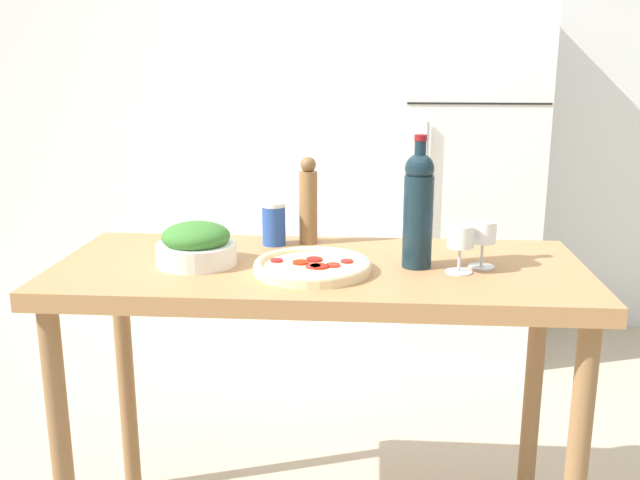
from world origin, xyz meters
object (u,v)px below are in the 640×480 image
wine_glass_near (460,240)px  salt_canister (274,224)px  refrigerator (466,179)px  homemade_pizza (313,266)px  pepper_mill (308,202)px  wine_glass_far (483,235)px  wine_bottle (418,207)px  salad_bowl (196,245)px

wine_glass_near → salt_canister: bearing=154.5°
refrigerator → homemade_pizza: 1.82m
refrigerator → pepper_mill: 1.57m
refrigerator → homemade_pizza: bearing=-109.7°
wine_glass_far → wine_bottle: bearing=-179.0°
wine_glass_near → pepper_mill: 0.51m
wine_bottle → salt_canister: wine_bottle is taller
pepper_mill → salad_bowl: pepper_mill is taller
refrigerator → salad_bowl: bearing=-119.4°
homemade_pizza → salt_canister: salt_canister is taller
wine_glass_near → wine_glass_far: 0.08m
salt_canister → refrigerator: bearing=62.4°
salad_bowl → homemade_pizza: 0.33m
wine_glass_far → salad_bowl: bearing=-178.4°
wine_bottle → wine_glass_far: 0.19m
pepper_mill → salt_canister: 0.12m
wine_glass_far → salad_bowl: (-0.78, -0.02, -0.04)m
wine_glass_far → wine_glass_near: bearing=-142.5°
pepper_mill → salad_bowl: size_ratio=1.21×
homemade_pizza → pepper_mill: bearing=97.3°
pepper_mill → wine_glass_near: bearing=-33.3°
wine_bottle → salt_canister: size_ratio=2.75×
salad_bowl → refrigerator: bearing=60.6°
refrigerator → wine_bottle: bearing=-101.5°
wine_glass_near → homemade_pizza: 0.39m
refrigerator → salt_canister: bearing=-117.6°
refrigerator → homemade_pizza: refrigerator is taller
pepper_mill → homemade_pizza: bearing=-82.7°
pepper_mill → salad_bowl: (-0.29, -0.25, -0.07)m
wine_glass_near → wine_bottle: bearing=156.4°
refrigerator → wine_glass_far: bearing=-95.6°
homemade_pizza → salt_canister: size_ratio=2.41×
salad_bowl → salt_canister: salt_canister is taller
salt_canister → pepper_mill: bearing=15.0°
refrigerator → wine_bottle: size_ratio=4.90×
wine_glass_far → salad_bowl: 0.78m
pepper_mill → wine_bottle: bearing=-36.2°
wine_bottle → wine_glass_far: wine_bottle is taller
wine_glass_near → refrigerator: bearing=82.4°
refrigerator → wine_bottle: (-0.34, -1.65, 0.19)m
salad_bowl → salt_canister: (0.18, 0.22, 0.01)m
refrigerator → homemade_pizza: (-0.61, -1.72, 0.04)m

